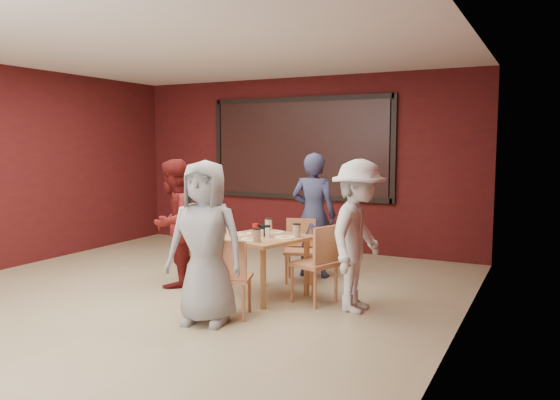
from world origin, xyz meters
The scene contains 11 objects.
floor centered at (0.00, 0.00, 0.00)m, with size 7.00×7.00×0.00m, color tan.
window_blinds centered at (0.00, 3.45, 1.65)m, with size 3.00×0.02×1.50m, color black.
dining_table centered at (0.83, 0.69, 0.61)m, with size 1.09×1.09×0.84m.
chair_front centered at (0.92, -0.17, 0.45)m, with size 0.49×0.49×0.80m.
chair_back centered at (0.91, 1.53, 0.44)m, with size 0.48×0.48×0.78m.
chair_left centered at (-0.02, 0.79, 0.46)m, with size 0.49×0.49×0.81m.
chair_right centered at (1.52, 0.69, 0.49)m, with size 0.53×0.53×0.87m.
diner_front centered at (0.78, -0.37, 0.79)m, with size 0.77×0.50×1.58m, color #949494.
diner_back centered at (0.97, 1.80, 0.81)m, with size 0.59×0.39×1.62m, color #313557.
diner_left centered at (-0.36, 0.61, 0.77)m, with size 0.75×0.59×1.55m, color maroon.
diner_right centered at (1.97, 0.65, 0.79)m, with size 1.02×0.59×1.58m, color silver.
Camera 1 is at (3.74, -4.66, 1.74)m, focal length 35.00 mm.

